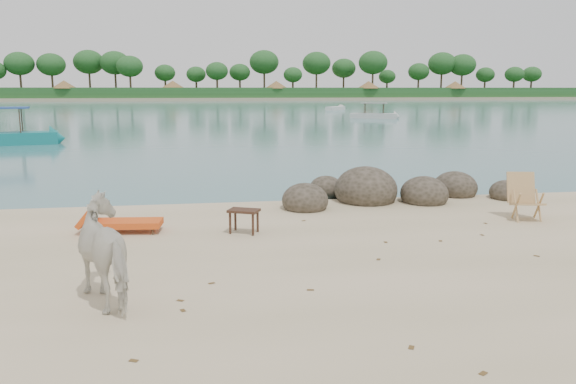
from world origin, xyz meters
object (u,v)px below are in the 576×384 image
Objects in this scene: cow at (112,252)px; deck_chair at (528,199)px; side_table at (244,223)px; boulders at (388,192)px; lounge_chair at (126,221)px.

deck_chair is (8.16, 3.46, -0.19)m from cow.
cow is 8.86m from deck_chair.
side_table is (2.01, 3.29, -0.46)m from cow.
boulders reaches higher than side_table.
cow reaches higher than side_table.
cow is (-5.92, -6.09, 0.47)m from boulders.
side_table is 6.15m from deck_chair.
side_table is (-3.91, -2.80, 0.01)m from boulders.
cow reaches higher than lounge_chair.
lounge_chair reaches higher than side_table.
boulders is at bearing 26.81° from lounge_chair.
boulders is 3.88× the size of cow.
boulders is 10.93× the size of side_table.
deck_chair is at bearing 4.22° from lounge_chair.
cow is at bearing -144.05° from deck_chair.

